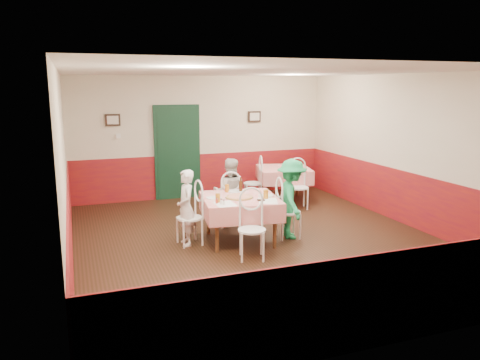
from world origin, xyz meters
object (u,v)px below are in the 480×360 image
object	(u,v)px
chair_second_a	(253,183)
chair_second_b	(299,188)
glass_c	(227,188)
chair_left	(189,218)
chair_far	(230,203)
pizza	(239,197)
chair_near	(252,230)
main_table	(240,219)
glass_a	(218,198)
diner_far	(230,192)
diner_left	(186,208)
chair_right	(288,212)
glass_b	(266,194)
second_table	(284,184)
wallet	(261,200)
diner_right	(291,199)
beer_bottle	(241,185)

from	to	relation	value
chair_second_a	chair_second_b	bearing A→B (deg)	58.61
chair_second_a	glass_c	bearing A→B (deg)	-19.48
chair_left	chair_far	bearing A→B (deg)	121.23
chair_second_b	pizza	xyz separation A→B (m)	(-1.94, -1.64, 0.32)
chair_near	chair_second_a	xyz separation A→B (m)	(1.27, 3.18, 0.00)
main_table	glass_a	bearing A→B (deg)	-154.42
chair_far	diner_far	distance (m)	0.19
glass_c	diner_far	xyz separation A→B (m)	(0.20, 0.46, -0.19)
chair_second_b	pizza	distance (m)	2.56
chair_far	diner_left	xyz separation A→B (m)	(-1.01, -0.72, 0.18)
chair_right	main_table	bearing A→B (deg)	89.30
pizza	diner_far	size ratio (longest dim) A/B	0.34
glass_b	second_table	bearing A→B (deg)	59.09
chair_near	chair_second_a	size ratio (longest dim) A/B	1.00
diner_left	diner_far	bearing A→B (deg)	129.06
chair_far	diner_far	xyz separation A→B (m)	(0.01, 0.05, 0.19)
pizza	glass_a	xyz separation A→B (m)	(-0.42, -0.16, 0.06)
wallet	diner_far	xyz separation A→B (m)	(-0.11, 1.24, -0.13)
glass_a	diner_right	distance (m)	1.36
glass_c	diner_right	world-z (taller)	diner_right
glass_b	beer_bottle	xyz separation A→B (m)	(-0.21, 0.63, 0.04)
wallet	chair_near	bearing A→B (deg)	-117.43
pizza	chair_near	bearing A→B (deg)	-96.07
beer_bottle	chair_second_a	bearing A→B (deg)	62.80
second_table	chair_right	distance (m)	2.67
second_table	main_table	bearing A→B (deg)	-129.23
glass_b	wallet	xyz separation A→B (m)	(-0.13, -0.10, -0.06)
main_table	diner_left	size ratio (longest dim) A/B	0.97
glass_c	beer_bottle	distance (m)	0.25
glass_b	diner_left	xyz separation A→B (m)	(-1.25, 0.37, -0.21)
chair_far	pizza	bearing A→B (deg)	94.67
chair_second_b	beer_bottle	xyz separation A→B (m)	(-1.75, -1.20, 0.43)
chair_left	diner_far	xyz separation A→B (m)	(0.96, 0.78, 0.19)
glass_a	glass_c	xyz separation A→B (m)	(0.37, 0.65, -0.01)
main_table	chair_near	distance (m)	0.85
chair_far	beer_bottle	bearing A→B (deg)	108.54
beer_bottle	diner_left	xyz separation A→B (m)	(-1.04, -0.26, -0.25)
chair_far	diner_far	bearing A→B (deg)	-83.79
wallet	diner_left	bearing A→B (deg)	164.91
pizza	chair_right	bearing A→B (deg)	-4.13
chair_second_a	glass_c	distance (m)	2.30
chair_near	second_table	bearing A→B (deg)	73.92
main_table	glass_c	bearing A→B (deg)	100.64
chair_left	chair_right	world-z (taller)	same
diner_far	wallet	bearing A→B (deg)	113.74
second_table	glass_b	bearing A→B (deg)	-120.91
glass_b	chair_left	bearing A→B (deg)	163.13
second_table	chair_near	distance (m)	3.77
second_table	beer_bottle	xyz separation A→B (m)	(-1.75, -1.95, 0.50)
chair_left	glass_c	distance (m)	0.91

